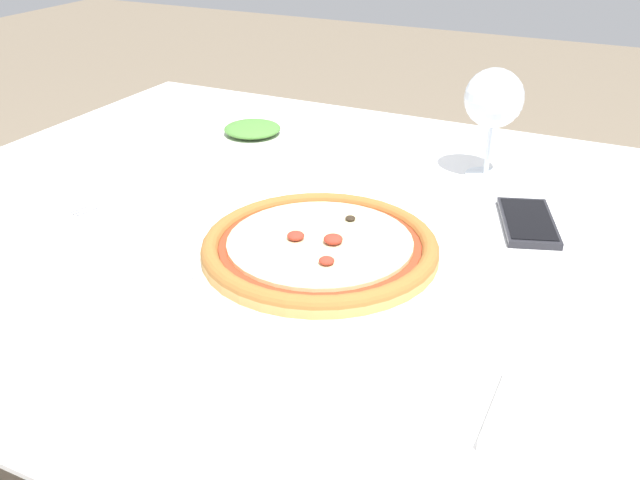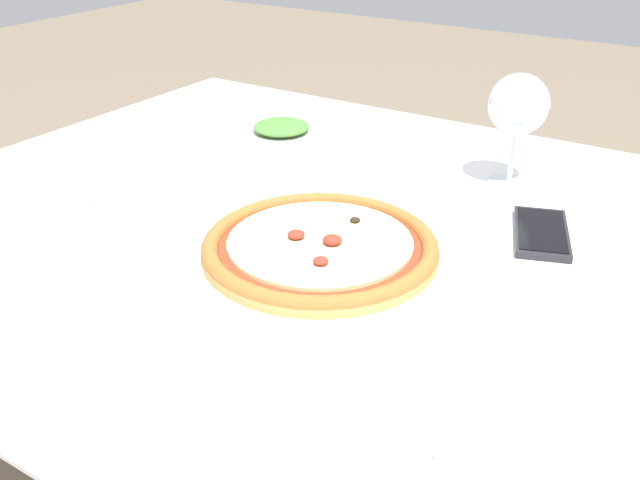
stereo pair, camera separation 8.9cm
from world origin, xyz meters
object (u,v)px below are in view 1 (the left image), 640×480
fork (51,225)px  pizza_plate (320,249)px  wine_glass_far_left (494,100)px  cell_phone (528,222)px  dining_table (311,273)px  side_plate (253,133)px

fork → pizza_plate: bearing=11.1°
wine_glass_far_left → cell_phone: size_ratio=1.10×
dining_table → pizza_plate: bearing=-57.6°
dining_table → wine_glass_far_left: (0.18, 0.28, 0.21)m
pizza_plate → side_plate: (-0.31, 0.36, -0.01)m
pizza_plate → fork: 0.39m
cell_phone → side_plate: (-0.53, 0.14, 0.01)m
dining_table → wine_glass_far_left: bearing=57.4°
dining_table → fork: 0.37m
wine_glass_far_left → cell_phone: (0.10, -0.15, -0.12)m
dining_table → cell_phone: size_ratio=8.03×
cell_phone → wine_glass_far_left: bearing=122.9°
cell_phone → dining_table: bearing=-155.8°
pizza_plate → side_plate: bearing=131.1°
dining_table → fork: fork is taller
fork → side_plate: size_ratio=0.95×
dining_table → side_plate: (-0.25, 0.26, 0.09)m
fork → cell_phone: (0.60, 0.29, 0.00)m
cell_phone → side_plate: side_plate is taller
pizza_plate → cell_phone: 0.31m
side_plate → cell_phone: bearing=-14.9°
cell_phone → side_plate: bearing=165.1°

